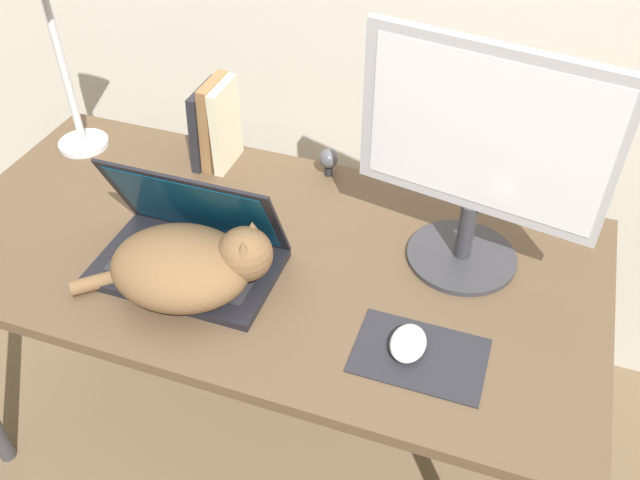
# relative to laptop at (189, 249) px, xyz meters

# --- Properties ---
(desk) EXTENTS (1.48, 0.73, 0.72)m
(desk) POSITION_rel_laptop_xyz_m (0.13, 0.10, -0.11)
(desk) COLOR brown
(desk) RESTS_ON ground_plane
(laptop) EXTENTS (0.38, 0.24, 0.23)m
(laptop) POSITION_rel_laptop_xyz_m (0.00, 0.00, 0.00)
(laptop) COLOR black
(laptop) RESTS_ON desk
(cat) EXTENTS (0.40, 0.26, 0.15)m
(cat) POSITION_rel_laptop_xyz_m (0.04, -0.07, 0.02)
(cat) COLOR brown
(cat) RESTS_ON desk
(external_monitor) EXTENTS (0.49, 0.24, 0.50)m
(external_monitor) POSITION_rel_laptop_xyz_m (0.54, 0.21, 0.22)
(external_monitor) COLOR #333338
(external_monitor) RESTS_ON desk
(mousepad) EXTENTS (0.25, 0.17, 0.00)m
(mousepad) POSITION_rel_laptop_xyz_m (0.52, -0.08, -0.04)
(mousepad) COLOR #232328
(mousepad) RESTS_ON desk
(computer_mouse) EXTENTS (0.07, 0.10, 0.03)m
(computer_mouse) POSITION_rel_laptop_xyz_m (0.49, -0.08, -0.03)
(computer_mouse) COLOR silver
(computer_mouse) RESTS_ON mousepad
(book_row) EXTENTS (0.08, 0.14, 0.23)m
(book_row) POSITION_rel_laptop_xyz_m (-0.11, 0.38, 0.06)
(book_row) COLOR #232328
(book_row) RESTS_ON desk
(desk_lamp) EXTENTS (0.17, 0.17, 0.53)m
(desk_lamp) POSITION_rel_laptop_xyz_m (-0.45, 0.29, 0.32)
(desk_lamp) COLOR silver
(desk_lamp) RESTS_ON desk
(webcam) EXTENTS (0.05, 0.05, 0.07)m
(webcam) POSITION_rel_laptop_xyz_m (0.17, 0.41, 0.00)
(webcam) COLOR #232328
(webcam) RESTS_ON desk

